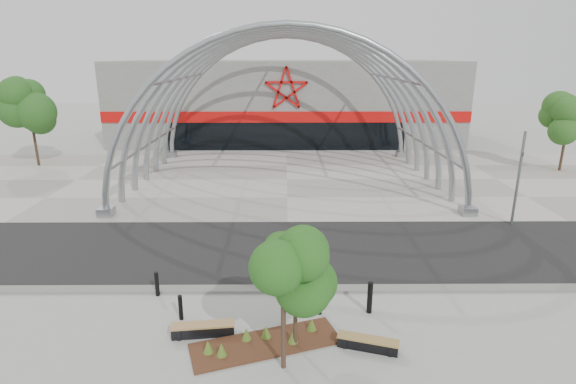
# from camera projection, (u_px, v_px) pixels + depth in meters

# --- Properties ---
(ground) EXTENTS (140.00, 140.00, 0.00)m
(ground) POSITION_uv_depth(u_px,v_px,m) (289.00, 287.00, 17.18)
(ground) COLOR #9C9C97
(ground) RESTS_ON ground
(road) EXTENTS (140.00, 7.00, 0.02)m
(road) POSITION_uv_depth(u_px,v_px,m) (288.00, 249.00, 20.53)
(road) COLOR black
(road) RESTS_ON ground
(forecourt) EXTENTS (60.00, 17.00, 0.04)m
(forecourt) POSITION_uv_depth(u_px,v_px,m) (287.00, 180.00, 32.00)
(forecourt) COLOR gray
(forecourt) RESTS_ON ground
(kerb) EXTENTS (60.00, 0.50, 0.12)m
(kerb) POSITION_uv_depth(u_px,v_px,m) (289.00, 289.00, 16.93)
(kerb) COLOR #62625D
(kerb) RESTS_ON ground
(arena_building) EXTENTS (34.00, 15.24, 8.00)m
(arena_building) POSITION_uv_depth(u_px,v_px,m) (286.00, 100.00, 48.02)
(arena_building) COLOR slate
(arena_building) RESTS_ON ground
(vault_canopy) EXTENTS (20.80, 15.80, 20.36)m
(vault_canopy) POSITION_uv_depth(u_px,v_px,m) (287.00, 180.00, 32.00)
(vault_canopy) COLOR gray
(vault_canopy) RESTS_ON ground
(planting_bed) EXTENTS (4.76, 2.76, 0.48)m
(planting_bed) POSITION_uv_depth(u_px,v_px,m) (264.00, 341.00, 13.73)
(planting_bed) COLOR #3E1E15
(planting_bed) RESTS_ON ground
(signal_pole) EXTENTS (0.37, 0.68, 4.92)m
(signal_pole) POSITION_uv_depth(u_px,v_px,m) (519.00, 177.00, 22.84)
(signal_pole) COLOR slate
(signal_pole) RESTS_ON ground
(street_tree_0) EXTENTS (1.89, 1.89, 4.32)m
(street_tree_0) POSITION_uv_depth(u_px,v_px,m) (283.00, 268.00, 11.88)
(street_tree_0) COLOR #33221A
(street_tree_0) RESTS_ON ground
(street_tree_1) EXTENTS (1.57, 1.57, 3.70)m
(street_tree_1) POSITION_uv_depth(u_px,v_px,m) (296.00, 267.00, 12.95)
(street_tree_1) COLOR #2E2515
(street_tree_1) RESTS_ON ground
(bench_0) EXTENTS (2.03, 0.65, 0.42)m
(bench_0) POSITION_uv_depth(u_px,v_px,m) (203.00, 330.00, 14.16)
(bench_0) COLOR black
(bench_0) RESTS_ON ground
(bench_1) EXTENTS (1.87, 0.92, 0.38)m
(bench_1) POSITION_uv_depth(u_px,v_px,m) (368.00, 344.00, 13.50)
(bench_1) COLOR black
(bench_1) RESTS_ON ground
(bollard_0) EXTENTS (0.15, 0.15, 0.94)m
(bollard_0) POSITION_uv_depth(u_px,v_px,m) (157.00, 284.00, 16.46)
(bollard_0) COLOR black
(bollard_0) RESTS_ON ground
(bollard_1) EXTENTS (0.14, 0.14, 0.89)m
(bollard_1) POSITION_uv_depth(u_px,v_px,m) (181.00, 307.00, 14.97)
(bollard_1) COLOR black
(bollard_1) RESTS_ON ground
(bollard_2) EXTENTS (0.15, 0.15, 0.91)m
(bollard_2) POSITION_uv_depth(u_px,v_px,m) (283.00, 312.00, 14.71)
(bollard_2) COLOR black
(bollard_2) RESTS_ON ground
(bollard_3) EXTENTS (0.16, 0.16, 0.98)m
(bollard_3) POSITION_uv_depth(u_px,v_px,m) (320.00, 301.00, 15.28)
(bollard_3) COLOR black
(bollard_3) RESTS_ON ground
(bollard_4) EXTENTS (0.18, 0.18, 1.14)m
(bollard_4) POSITION_uv_depth(u_px,v_px,m) (370.00, 298.00, 15.34)
(bollard_4) COLOR black
(bollard_4) RESTS_ON ground
(bg_tree_0) EXTENTS (3.00, 3.00, 6.45)m
(bg_tree_0) POSITION_uv_depth(u_px,v_px,m) (29.00, 107.00, 34.83)
(bg_tree_0) COLOR black
(bg_tree_0) RESTS_ON ground
(bg_tree_1) EXTENTS (2.70, 2.70, 5.91)m
(bg_tree_1) POSITION_uv_depth(u_px,v_px,m) (569.00, 115.00, 33.30)
(bg_tree_1) COLOR #301E14
(bg_tree_1) RESTS_ON ground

